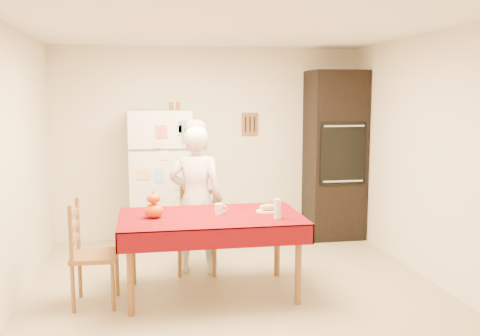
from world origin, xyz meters
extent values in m
plane|color=tan|center=(0.00, 0.00, 0.00)|extent=(4.50, 4.50, 0.00)
cube|color=#ECE0C6|center=(0.00, 2.25, 1.25)|extent=(4.00, 0.02, 2.50)
cube|color=#ECE0C6|center=(0.00, -2.25, 1.25)|extent=(4.00, 0.02, 2.50)
cube|color=#ECE0C6|center=(-2.00, 0.00, 1.25)|extent=(0.02, 4.50, 2.50)
cube|color=#ECE0C6|center=(2.00, 0.00, 1.25)|extent=(0.02, 4.50, 2.50)
cube|color=white|center=(0.00, 0.00, 2.50)|extent=(4.00, 4.50, 0.02)
cube|color=brown|center=(0.55, 2.23, 1.50)|extent=(0.22, 0.02, 0.30)
cube|color=white|center=(-0.65, 1.88, 0.85)|extent=(0.75, 0.70, 1.70)
cube|color=silver|center=(-0.39, 1.51, 1.45)|extent=(0.03, 0.03, 0.25)
cube|color=silver|center=(-0.39, 1.51, 0.70)|extent=(0.03, 0.03, 0.60)
cube|color=black|center=(1.63, 1.93, 1.10)|extent=(0.70, 0.60, 2.20)
cube|color=black|center=(1.63, 1.62, 1.15)|extent=(0.59, 0.02, 0.80)
cylinder|color=brown|center=(-0.98, -0.28, 0.35)|extent=(0.06, 0.06, 0.71)
cylinder|color=brown|center=(-0.98, 0.50, 0.35)|extent=(0.06, 0.06, 0.71)
cylinder|color=brown|center=(0.50, -0.28, 0.35)|extent=(0.06, 0.06, 0.71)
cylinder|color=brown|center=(0.50, 0.50, 0.35)|extent=(0.06, 0.06, 0.71)
cube|color=brown|center=(-0.24, 0.11, 0.73)|extent=(1.60, 0.90, 0.04)
cube|color=#51040A|center=(-0.24, 0.11, 0.76)|extent=(1.70, 1.00, 0.01)
cylinder|color=brown|center=(-0.51, 0.64, 0.21)|extent=(0.04, 0.04, 0.43)
cylinder|color=brown|center=(-0.45, 0.97, 0.21)|extent=(0.04, 0.04, 0.43)
cylinder|color=brown|center=(-0.15, 0.58, 0.21)|extent=(0.04, 0.04, 0.43)
cylinder|color=brown|center=(-0.10, 0.92, 0.21)|extent=(0.04, 0.04, 0.43)
cube|color=brown|center=(-0.30, 0.78, 0.45)|extent=(0.48, 0.46, 0.04)
cube|color=brown|center=(-0.28, 0.95, 0.70)|extent=(0.36, 0.08, 0.50)
cylinder|color=brown|center=(-1.14, -0.15, 0.21)|extent=(0.04, 0.04, 0.43)
cylinder|color=brown|center=(-1.47, -0.13, 0.21)|extent=(0.04, 0.04, 0.43)
cylinder|color=brown|center=(-1.12, 0.21, 0.21)|extent=(0.04, 0.04, 0.43)
cylinder|color=brown|center=(-1.46, 0.23, 0.21)|extent=(0.04, 0.04, 0.43)
cube|color=brown|center=(-1.30, 0.04, 0.45)|extent=(0.42, 0.44, 0.04)
cube|color=brown|center=(-1.47, 0.05, 0.70)|extent=(0.05, 0.36, 0.50)
imported|color=silver|center=(-0.31, 0.76, 0.79)|extent=(0.66, 0.53, 1.57)
cylinder|color=white|center=(-0.16, 0.16, 0.81)|extent=(0.08, 0.08, 0.10)
ellipsoid|color=#E84805|center=(-0.77, 0.11, 0.83)|extent=(0.18, 0.18, 0.13)
ellipsoid|color=#E85605|center=(-0.77, 0.11, 0.94)|extent=(0.12, 0.12, 0.09)
cylinder|color=white|center=(0.35, -0.11, 0.85)|extent=(0.07, 0.07, 0.18)
cylinder|color=white|center=(0.33, 0.17, 0.77)|extent=(0.24, 0.24, 0.02)
ellipsoid|color=#AB7C54|center=(0.33, 0.17, 0.81)|extent=(0.18, 0.10, 0.06)
cylinder|color=brown|center=(-0.50, 1.93, 1.75)|extent=(0.05, 0.05, 0.10)
cylinder|color=brown|center=(-0.50, 1.93, 1.75)|extent=(0.05, 0.05, 0.10)
cylinder|color=#934A1A|center=(-0.42, 1.93, 1.75)|extent=(0.05, 0.05, 0.10)
camera|label=1|loc=(-0.83, -4.75, 1.87)|focal=40.00mm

